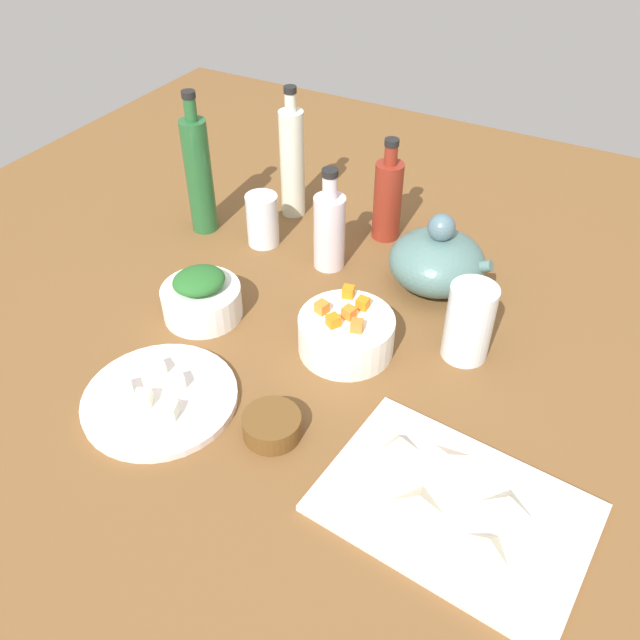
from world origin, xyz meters
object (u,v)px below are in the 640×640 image
object	(u,v)px
bowl_small_side	(272,426)
bottle_3	(329,229)
bottle_2	(388,198)
teapot	(437,261)
bowl_greens	(202,302)
plate_tofu	(160,399)
drinking_glass_0	(262,220)
bowl_carrots	(346,334)
drinking_glass_1	(469,322)
bottle_0	(292,162)
bottle_1	(199,174)
cutting_board	(454,508)

from	to	relation	value
bowl_small_side	bottle_3	distance (cm)	42.36
bottle_2	teapot	bearing A→B (deg)	-36.57
bowl_greens	bottle_3	bearing A→B (deg)	62.95
plate_tofu	teapot	distance (cm)	52.78
teapot	drinking_glass_0	size ratio (longest dim) A/B	1.79
bowl_carrots	drinking_glass_1	xyz separation A→B (cm)	(17.00, 8.05, 3.37)
bottle_3	bowl_small_side	bearing A→B (deg)	-72.92
bottle_0	bottle_1	distance (cm)	18.73
bottle_3	bowl_carrots	bearing A→B (deg)	-55.43
bowl_greens	bottle_1	bearing A→B (deg)	125.55
bowl_small_side	bottle_1	distance (cm)	57.36
plate_tofu	bottle_3	distance (cm)	43.75
plate_tofu	bowl_small_side	world-z (taller)	bowl_small_side
bottle_2	plate_tofu	bearing A→B (deg)	-100.47
drinking_glass_0	bottle_1	bearing A→B (deg)	-174.94
plate_tofu	drinking_glass_1	xyz separation A→B (cm)	(35.76, 31.45, 5.90)
bowl_greens	drinking_glass_0	size ratio (longest dim) A/B	1.30
bottle_2	cutting_board	bearing A→B (deg)	-57.93
cutting_board	bottle_0	bearing A→B (deg)	135.80
cutting_board	teapot	bearing A→B (deg)	114.04
cutting_board	drinking_glass_1	distance (cm)	30.20
bottle_0	bottle_3	bearing A→B (deg)	-40.42
bowl_carrots	drinking_glass_1	distance (cm)	19.11
bottle_1	drinking_glass_0	xyz separation A→B (cm)	(13.25, 1.17, -6.92)
bottle_2	drinking_glass_0	distance (cm)	24.43
teapot	drinking_glass_1	distance (cm)	18.24
bowl_greens	drinking_glass_1	bearing A→B (deg)	15.78
bottle_2	drinking_glass_1	size ratio (longest dim) A/B	1.58
bowl_carrots	bowl_small_side	xyz separation A→B (cm)	(-1.06, -20.65, -1.44)
bowl_greens	bottle_3	xyz separation A→B (cm)	(11.90, 23.30, 5.05)
bowl_carrots	drinking_glass_0	distance (cm)	34.59
drinking_glass_1	bowl_carrots	bearing A→B (deg)	-154.64
bowl_small_side	bottle_2	bearing A→B (deg)	97.53
bottle_1	teapot	bearing A→B (deg)	4.85
bottle_3	drinking_glass_1	size ratio (longest dim) A/B	1.51
bottle_0	drinking_glass_1	distance (cm)	52.20
cutting_board	bottle_1	world-z (taller)	bottle_1
cutting_board	teapot	distance (cm)	47.43
bottle_0	bottle_3	distance (cm)	20.61
bottle_3	drinking_glass_0	distance (cm)	15.08
teapot	bottle_1	distance (cm)	48.39
bowl_small_side	drinking_glass_0	xyz separation A→B (cm)	(-27.14, 40.56, 3.46)
bowl_carrots	plate_tofu	bearing A→B (deg)	-128.73
drinking_glass_1	teapot	bearing A→B (deg)	125.95
bowl_carrots	bottle_0	xyz separation A→B (cm)	(-28.81, 32.56, 8.45)
plate_tofu	drinking_glass_0	xyz separation A→B (cm)	(-9.44, 43.31, 4.55)
teapot	bottle_2	bearing A→B (deg)	143.43
bottle_2	drinking_glass_1	bearing A→B (deg)	-45.34
drinking_glass_0	bowl_greens	bearing A→B (deg)	-82.98
bowl_small_side	plate_tofu	bearing A→B (deg)	-171.17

